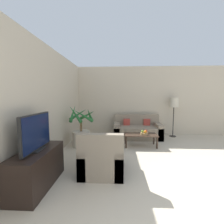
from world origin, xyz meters
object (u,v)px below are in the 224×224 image
at_px(orange_fruit, 145,132).
at_px(armchair, 102,159).
at_px(coffee_table, 141,136).
at_px(sofa_loveseat, 137,130).
at_px(tv_console, 38,168).
at_px(potted_palm, 81,133).
at_px(fruit_bowl, 144,133).
at_px(floor_lamp, 174,104).
at_px(apple_red, 146,131).
at_px(television, 36,132).
at_px(ottoman, 104,149).
at_px(apple_green, 142,131).

bearing_deg(orange_fruit, armchair, -125.09).
xyz_separation_m(coffee_table, orange_fruit, (0.12, -0.09, 0.15)).
relative_size(sofa_loveseat, orange_fruit, 20.53).
bearing_deg(tv_console, potted_palm, 84.26).
bearing_deg(fruit_bowl, coffee_table, 165.57).
height_order(floor_lamp, fruit_bowl, floor_lamp).
distance_m(coffee_table, apple_red, 0.22).
bearing_deg(tv_console, orange_fruit, 44.21).
bearing_deg(sofa_loveseat, armchair, -110.78).
bearing_deg(television, apple_red, 44.88).
relative_size(television, orange_fruit, 9.94).
xyz_separation_m(tv_console, armchair, (1.03, 0.51, -0.03)).
distance_m(tv_console, ottoman, 1.61).
bearing_deg(armchair, television, -153.85).
height_order(fruit_bowl, ottoman, fruit_bowl).
xyz_separation_m(tv_console, potted_palm, (0.21, 2.09, 0.08)).
distance_m(fruit_bowl, apple_red, 0.09).
bearing_deg(armchair, orange_fruit, 54.91).
bearing_deg(apple_red, potted_palm, -177.63).
relative_size(tv_console, orange_fruit, 13.49).
xyz_separation_m(fruit_bowl, orange_fruit, (0.02, -0.06, 0.07)).
bearing_deg(sofa_loveseat, potted_palm, -150.02).
relative_size(sofa_loveseat, armchair, 1.95).
bearing_deg(potted_palm, coffee_table, 2.78).
xyz_separation_m(floor_lamp, fruit_bowl, (-1.29, -1.21, -0.84)).
bearing_deg(floor_lamp, ottoman, -139.45).
bearing_deg(television, orange_fruit, 44.26).
height_order(armchair, ottoman, armchair).
xyz_separation_m(television, apple_red, (2.18, 2.17, -0.46)).
xyz_separation_m(television, apple_green, (2.07, 2.16, -0.46)).
xyz_separation_m(coffee_table, armchair, (-0.99, -1.67, -0.04)).
bearing_deg(coffee_table, tv_console, -132.95).
xyz_separation_m(floor_lamp, apple_red, (-1.23, -1.19, -0.77)).
bearing_deg(television, apple_green, 46.21).
xyz_separation_m(floor_lamp, armchair, (-2.38, -2.85, -0.96)).
height_order(floor_lamp, apple_green, floor_lamp).
bearing_deg(fruit_bowl, television, -134.68).
height_order(apple_green, ottoman, apple_green).
bearing_deg(potted_palm, orange_fruit, -0.04).
relative_size(potted_palm, coffee_table, 1.29).
distance_m(floor_lamp, coffee_table, 2.04).
distance_m(coffee_table, apple_green, 0.16).
bearing_deg(sofa_loveseat, apple_red, -81.36).
distance_m(tv_console, armchair, 1.15).
bearing_deg(coffee_table, potted_palm, -177.22).
distance_m(floor_lamp, apple_green, 1.95).
xyz_separation_m(sofa_loveseat, coffee_table, (-0.01, -0.96, 0.04)).
relative_size(apple_green, ottoman, 0.12).
height_order(fruit_bowl, orange_fruit, orange_fruit).
bearing_deg(apple_green, apple_red, 3.60).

